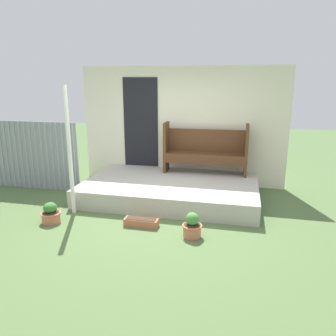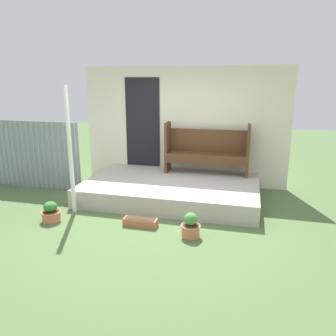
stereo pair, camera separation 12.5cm
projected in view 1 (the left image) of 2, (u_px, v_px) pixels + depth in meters
ground_plane at (152, 218)px, 5.64m from camera, size 24.00×24.00×0.00m
porch_slab at (171, 189)px, 6.57m from camera, size 3.39×2.11×0.35m
house_wall at (179, 126)px, 7.31m from camera, size 4.59×0.08×2.60m
fence_corrugated at (30, 155)px, 7.03m from camera, size 2.24×0.05×1.47m
support_post at (70, 152)px, 5.58m from camera, size 0.07×0.07×2.22m
bench at (205, 148)px, 6.98m from camera, size 1.77×0.43×1.08m
flower_pot_left at (51, 214)px, 5.42m from camera, size 0.34×0.34×0.34m
flower_pot_middle at (192, 226)px, 4.91m from camera, size 0.31×0.31×0.39m
planter_box_rect at (141, 222)px, 5.29m from camera, size 0.55×0.18×0.13m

